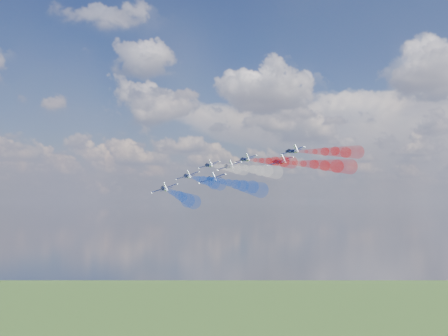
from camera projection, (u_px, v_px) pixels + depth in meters
The scene contains 16 objects.
jet_lead at pixel (209, 165), 184.33m from camera, with size 8.48×10.60×2.83m, color black, non-canonical shape.
trail_lead at pixel (226, 167), 162.92m from camera, with size 3.53×35.27×3.53m, color white, non-canonical shape.
jet_inner_left at pixel (187, 176), 168.23m from camera, with size 8.48×10.60×2.83m, color black, non-canonical shape.
trail_inner_left at pixel (204, 180), 146.82m from camera, with size 3.53×35.27×3.53m, color blue, non-canonical shape.
jet_inner_right at pixel (245, 159), 176.04m from camera, with size 8.48×10.60×2.83m, color black, non-canonical shape.
trail_inner_right at pixel (268, 161), 154.63m from camera, with size 3.53×35.27×3.53m, color red, non-canonical shape.
jet_outer_left at pixel (164, 189), 153.46m from camera, with size 8.48×10.60×2.83m, color black, non-canonical shape.
trail_outer_left at pixel (179, 195), 132.05m from camera, with size 3.53×35.27×3.53m, color blue, non-canonical shape.
jet_center_third at pixel (229, 167), 160.54m from camera, with size 8.48×10.60×2.83m, color black, non-canonical shape.
trail_center_third at pixel (252, 169), 139.13m from camera, with size 3.53×35.27×3.53m, color white, non-canonical shape.
jet_outer_right at pixel (292, 151), 163.14m from camera, with size 8.48×10.60×2.83m, color black, non-canonical shape.
trail_outer_right at pixel (325, 152), 141.73m from camera, with size 3.53×35.27×3.53m, color red, non-canonical shape.
jet_rear_left at pixel (212, 179), 144.20m from camera, with size 8.48×10.60×2.83m, color black, non-canonical shape.
trail_rear_left at pixel (236, 184), 122.79m from camera, with size 3.53×35.27×3.53m, color blue, non-canonical shape.
jet_rear_right at pixel (279, 162), 147.51m from camera, with size 8.48×10.60×2.83m, color black, non-canonical shape.
trail_rear_right at pixel (314, 164), 126.10m from camera, with size 3.53×35.27×3.53m, color red, non-canonical shape.
Camera 1 is at (71.58, -155.49, 153.52)m, focal length 40.98 mm.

